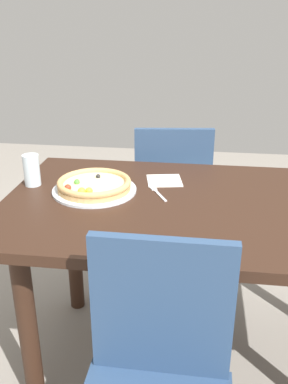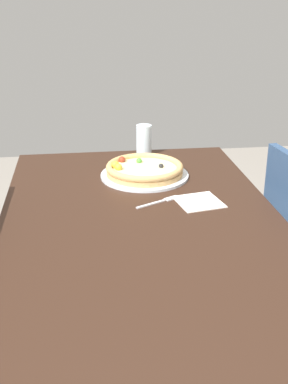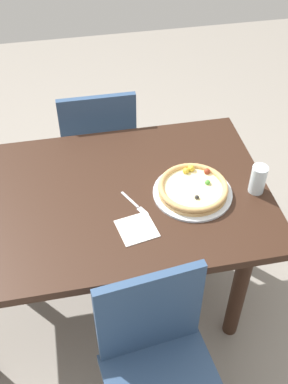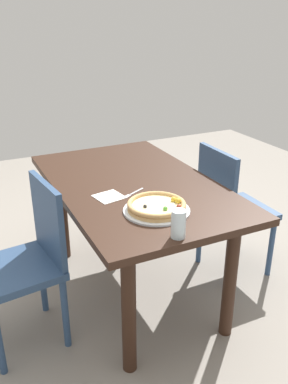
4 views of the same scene
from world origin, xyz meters
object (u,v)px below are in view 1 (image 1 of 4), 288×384
at_px(plate, 95,190).
at_px(pizza, 94,184).
at_px(chair_far, 171,195).
at_px(fork, 157,192).
at_px(napkin, 164,181).
at_px(drinking_glass, 32,170).
at_px(dining_table, 195,227).

bearing_deg(plate, pizza, -113.75).
distance_m(chair_far, fork, 0.62).
bearing_deg(napkin, chair_far, 89.74).
distance_m(plate, pizza, 0.03).
distance_m(plate, drinking_glass, 0.27).
xyz_separation_m(chair_far, drinking_glass, (-0.53, -0.56, 0.32)).
xyz_separation_m(chair_far, plate, (-0.26, -0.59, 0.26)).
bearing_deg(drinking_glass, napkin, 12.25).
relative_size(fork, napkin, 1.10).
xyz_separation_m(pizza, napkin, (0.26, 0.15, -0.03)).
height_order(dining_table, plate, plate).
xyz_separation_m(dining_table, fork, (-0.16, 0.08, 0.10)).
bearing_deg(napkin, dining_table, -55.98).
relative_size(dining_table, pizza, 5.01).
relative_size(pizza, fork, 1.87).
bearing_deg(pizza, drinking_glass, 172.70).
xyz_separation_m(pizza, fork, (0.24, 0.03, -0.03)).
bearing_deg(plate, drinking_glass, 173.05).
relative_size(plate, drinking_glass, 2.59).
height_order(pizza, napkin, pizza).
xyz_separation_m(chair_far, napkin, (-0.00, -0.45, 0.26)).
bearing_deg(napkin, plate, -150.81).
bearing_deg(drinking_glass, plate, -6.95).
xyz_separation_m(dining_table, chair_far, (-0.13, 0.65, -0.15)).
bearing_deg(napkin, drinking_glass, -167.75).
height_order(pizza, drinking_glass, drinking_glass).
relative_size(chair_far, plate, 2.69).
distance_m(fork, drinking_glass, 0.51).
bearing_deg(plate, napkin, 29.19).
relative_size(dining_table, chair_far, 1.63).
relative_size(chair_far, fork, 5.73).
height_order(plate, drinking_glass, drinking_glass).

